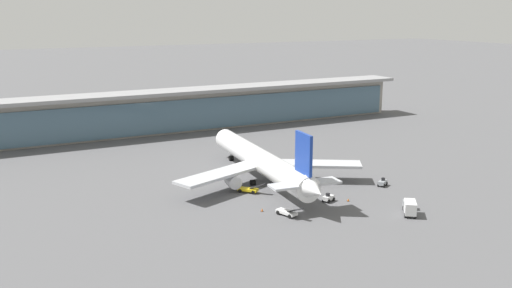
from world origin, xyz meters
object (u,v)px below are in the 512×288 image
(service_truck_mid_apron_white, at_px, (328,198))
(service_truck_by_tail_white, at_px, (287,212))
(service_truck_under_wing_grey, at_px, (410,207))
(service_truck_on_taxiway_grey, at_px, (383,183))
(safety_cone_alpha, at_px, (348,200))
(airliner_on_stand, at_px, (262,161))
(safety_cone_bravo, at_px, (262,210))
(service_truck_near_nose_yellow, at_px, (249,189))

(service_truck_mid_apron_white, height_order, service_truck_by_tail_white, service_truck_by_tail_white)
(service_truck_mid_apron_white, bearing_deg, service_truck_under_wing_grey, -54.64)
(service_truck_on_taxiway_grey, relative_size, safety_cone_alpha, 4.76)
(airliner_on_stand, relative_size, safety_cone_bravo, 91.55)
(service_truck_by_tail_white, bearing_deg, safety_cone_bravo, 124.83)
(service_truck_near_nose_yellow, bearing_deg, airliner_on_stand, 42.41)
(airliner_on_stand, relative_size, service_truck_mid_apron_white, 19.49)
(service_truck_near_nose_yellow, distance_m, service_truck_mid_apron_white, 19.24)
(service_truck_mid_apron_white, distance_m, safety_cone_bravo, 16.42)
(service_truck_mid_apron_white, bearing_deg, service_truck_on_taxiway_grey, 11.17)
(service_truck_near_nose_yellow, distance_m, service_truck_on_taxiway_grey, 33.33)
(service_truck_near_nose_yellow, height_order, service_truck_by_tail_white, same)
(service_truck_mid_apron_white, relative_size, service_truck_by_tail_white, 0.48)
(service_truck_near_nose_yellow, relative_size, service_truck_under_wing_grey, 0.84)
(service_truck_near_nose_yellow, bearing_deg, safety_cone_bravo, -104.37)
(safety_cone_alpha, bearing_deg, safety_cone_bravo, 171.67)
(service_truck_near_nose_yellow, height_order, safety_cone_alpha, service_truck_near_nose_yellow)
(airliner_on_stand, bearing_deg, service_truck_on_taxiway_grey, -34.12)
(safety_cone_alpha, distance_m, safety_cone_bravo, 20.76)
(service_truck_by_tail_white, distance_m, service_truck_on_taxiway_grey, 32.42)
(service_truck_near_nose_yellow, xyz_separation_m, service_truck_on_taxiway_grey, (31.64, -10.48, 0.07))
(airliner_on_stand, distance_m, service_truck_by_tail_white, 25.52)
(airliner_on_stand, relative_size, service_truck_near_nose_yellow, 10.64)
(service_truck_under_wing_grey, xyz_separation_m, service_truck_on_taxiway_grey, (8.09, 18.49, -0.82))
(service_truck_by_tail_white, bearing_deg, safety_cone_alpha, 6.28)
(service_truck_mid_apron_white, relative_size, service_truck_on_taxiway_grey, 0.99)
(service_truck_by_tail_white, height_order, service_truck_on_taxiway_grey, service_truck_by_tail_white)
(service_truck_by_tail_white, xyz_separation_m, safety_cone_alpha, (17.14, 1.89, -0.49))
(service_truck_near_nose_yellow, height_order, safety_cone_bravo, service_truck_near_nose_yellow)
(service_truck_by_tail_white, bearing_deg, service_truck_on_taxiway_grey, 13.18)
(service_truck_under_wing_grey, xyz_separation_m, safety_cone_alpha, (-6.34, 12.98, -1.37))
(safety_cone_bravo, bearing_deg, airliner_on_stand, 62.07)
(service_truck_mid_apron_white, bearing_deg, airliner_on_stand, 106.74)
(airliner_on_stand, height_order, safety_cone_bravo, airliner_on_stand)
(service_truck_near_nose_yellow, xyz_separation_m, service_truck_mid_apron_white, (13.04, -14.15, 0.07))
(airliner_on_stand, xyz_separation_m, service_truck_on_taxiway_grey, (24.75, -16.77, -4.50))
(service_truck_near_nose_yellow, bearing_deg, service_truck_on_taxiway_grey, -18.32)
(service_truck_on_taxiway_grey, height_order, safety_cone_bravo, service_truck_on_taxiway_grey)
(airliner_on_stand, height_order, service_truck_by_tail_white, airliner_on_stand)
(service_truck_under_wing_grey, bearing_deg, service_truck_on_taxiway_grey, 66.38)
(airliner_on_stand, distance_m, service_truck_near_nose_yellow, 10.39)
(service_truck_mid_apron_white, relative_size, safety_cone_bravo, 4.70)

